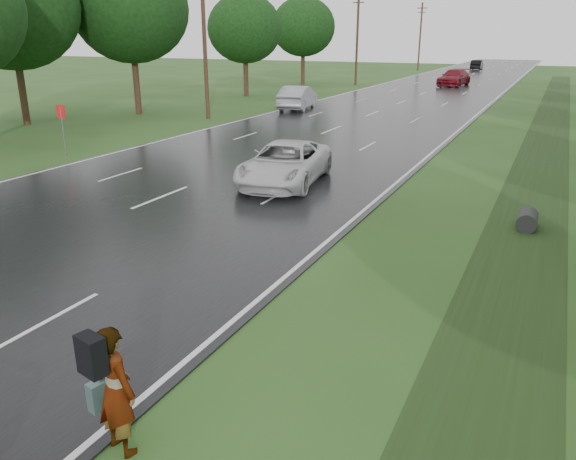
# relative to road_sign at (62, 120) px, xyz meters

# --- Properties ---
(road) EXTENTS (14.00, 180.00, 0.04)m
(road) POSITION_rel_road_sign_xyz_m (8.50, 33.00, -1.62)
(road) COLOR black
(road) RESTS_ON ground
(edge_stripe_east) EXTENTS (0.12, 180.00, 0.01)m
(edge_stripe_east) POSITION_rel_road_sign_xyz_m (15.25, 33.00, -1.60)
(edge_stripe_east) COLOR silver
(edge_stripe_east) RESTS_ON road
(edge_stripe_west) EXTENTS (0.12, 180.00, 0.01)m
(edge_stripe_west) POSITION_rel_road_sign_xyz_m (1.75, 33.00, -1.60)
(edge_stripe_west) COLOR silver
(edge_stripe_west) RESTS_ON road
(center_line) EXTENTS (0.12, 180.00, 0.01)m
(center_line) POSITION_rel_road_sign_xyz_m (8.50, 33.00, -1.60)
(center_line) COLOR silver
(center_line) RESTS_ON road
(drainage_ditch) EXTENTS (2.20, 120.00, 0.56)m
(drainage_ditch) POSITION_rel_road_sign_xyz_m (20.00, 6.71, -1.61)
(drainage_ditch) COLOR #203113
(drainage_ditch) RESTS_ON ground
(road_sign) EXTENTS (0.50, 0.06, 2.30)m
(road_sign) POSITION_rel_road_sign_xyz_m (0.00, 0.00, 0.00)
(road_sign) COLOR slate
(road_sign) RESTS_ON ground
(utility_pole_mid) EXTENTS (1.60, 0.26, 10.00)m
(utility_pole_mid) POSITION_rel_road_sign_xyz_m (-0.70, 13.00, 3.55)
(utility_pole_mid) COLOR #351F15
(utility_pole_mid) RESTS_ON ground
(utility_pole_far) EXTENTS (1.60, 0.26, 10.00)m
(utility_pole_far) POSITION_rel_road_sign_xyz_m (-0.70, 43.00, 3.55)
(utility_pole_far) COLOR #351F15
(utility_pole_far) RESTS_ON ground
(utility_pole_distant) EXTENTS (1.60, 0.26, 10.00)m
(utility_pole_distant) POSITION_rel_road_sign_xyz_m (-0.70, 73.00, 3.55)
(utility_pole_distant) COLOR #351F15
(utility_pole_distant) RESTS_ON ground
(tree_west_c) EXTENTS (7.80, 7.80, 10.43)m
(tree_west_c) POSITION_rel_road_sign_xyz_m (-6.50, 13.00, 5.27)
(tree_west_c) COLOR #351F15
(tree_west_c) RESTS_ON ground
(tree_west_d) EXTENTS (6.60, 6.60, 8.80)m
(tree_west_d) POSITION_rel_road_sign_xyz_m (-5.70, 27.00, 4.18)
(tree_west_d) COLOR #351F15
(tree_west_d) RESTS_ON ground
(tree_west_e) EXTENTS (8.00, 8.00, 10.44)m
(tree_west_e) POSITION_rel_road_sign_xyz_m (-9.50, 6.00, 5.19)
(tree_west_e) COLOR #351F15
(tree_west_e) RESTS_ON ground
(tree_west_f) EXTENTS (7.00, 7.00, 9.29)m
(tree_west_f) POSITION_rel_road_sign_xyz_m (-6.30, 41.00, 4.49)
(tree_west_f) COLOR #351F15
(tree_west_f) RESTS_ON ground
(pedestrian) EXTENTS (0.88, 0.87, 1.85)m
(pedestrian) POSITION_rel_road_sign_xyz_m (15.67, -14.19, -0.69)
(pedestrian) COLOR #A5998C
(pedestrian) RESTS_ON ground
(white_pickup) EXTENTS (3.27, 5.75, 1.51)m
(white_pickup) POSITION_rel_road_sign_xyz_m (11.50, -0.43, -0.85)
(white_pickup) COLOR silver
(white_pickup) RESTS_ON road
(silver_sedan) EXTENTS (2.68, 5.47, 1.73)m
(silver_sedan) POSITION_rel_road_sign_xyz_m (2.70, 19.95, -0.74)
(silver_sedan) COLOR #9A9CA2
(silver_sedan) RESTS_ON road
(far_car_red) EXTENTS (3.11, 6.18, 1.72)m
(far_car_red) POSITION_rel_road_sign_xyz_m (9.50, 46.26, -0.74)
(far_car_red) COLOR maroon
(far_car_red) RESTS_ON road
(far_car_dark) EXTENTS (1.75, 4.66, 1.52)m
(far_car_dark) POSITION_rel_road_sign_xyz_m (7.50, 78.25, -0.84)
(far_car_dark) COLOR black
(far_car_dark) RESTS_ON road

